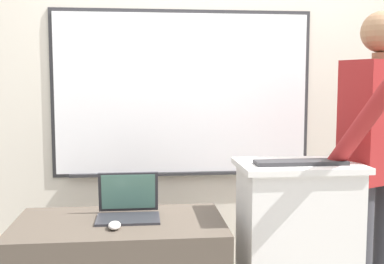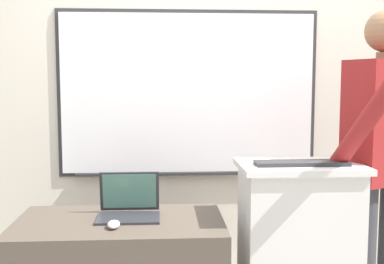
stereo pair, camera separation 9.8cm
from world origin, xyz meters
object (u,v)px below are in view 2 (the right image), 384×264
at_px(computer_mouse_by_laptop, 114,224).
at_px(lectern_podium, 298,256).
at_px(person_presenter, 382,153).
at_px(laptop, 129,203).
at_px(wireless_keyboard, 301,163).

bearing_deg(computer_mouse_by_laptop, lectern_podium, 7.07).
relative_size(lectern_podium, person_presenter, 0.56).
distance_m(person_presenter, laptop, 1.35).
bearing_deg(person_presenter, computer_mouse_by_laptop, 162.15).
xyz_separation_m(person_presenter, computer_mouse_by_laptop, (-1.38, -0.19, -0.30)).
relative_size(lectern_podium, wireless_keyboard, 2.13).
xyz_separation_m(wireless_keyboard, computer_mouse_by_laptop, (-0.92, -0.06, -0.27)).
bearing_deg(lectern_podium, laptop, 173.86).
relative_size(laptop, computer_mouse_by_laptop, 3.16).
height_order(wireless_keyboard, computer_mouse_by_laptop, wireless_keyboard).
xyz_separation_m(laptop, wireless_keyboard, (0.86, -0.15, 0.22)).
height_order(lectern_podium, wireless_keyboard, wireless_keyboard).
relative_size(lectern_podium, laptop, 3.08).
bearing_deg(laptop, person_presenter, -0.72).
xyz_separation_m(lectern_podium, laptop, (-0.86, 0.09, 0.27)).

